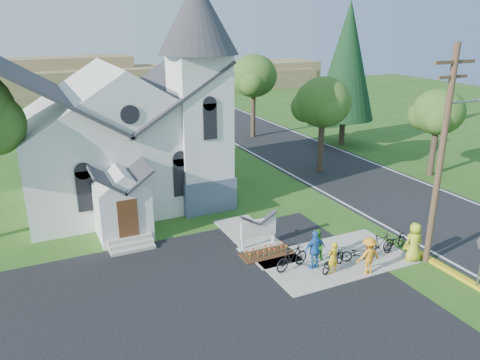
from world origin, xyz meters
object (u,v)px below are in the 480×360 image
bike_1 (292,257)px  bike_2 (358,253)px  bike_0 (333,259)px  cyclist_1 (316,245)px  cyclist_0 (333,257)px  bike_3 (380,244)px  utility_pole (443,151)px  bike_4 (395,241)px  church_sign (258,228)px  cyclist_2 (315,250)px  cyclist_4 (414,242)px  cyclist_3 (368,255)px

bike_1 → bike_2: 3.25m
bike_0 → cyclist_1: 1.08m
bike_2 → cyclist_0: bearing=124.2°
cyclist_1 → bike_3: (3.23, -0.74, -0.28)m
utility_pole → bike_4: bearing=114.2°
cyclist_0 → bike_3: 3.22m
cyclist_0 → church_sign: bearing=-74.4°
bike_0 → cyclist_2: cyclist_2 is taller
bike_4 → bike_1: bearing=69.6°
utility_pole → cyclist_1: utility_pole is taller
utility_pole → bike_1: (-6.21, 2.06, -4.78)m
bike_0 → cyclist_0: bearing=113.7°
church_sign → bike_0: 4.05m
church_sign → utility_pole: 9.18m
cyclist_1 → cyclist_4: size_ratio=0.83×
utility_pole → bike_2: (-3.05, 1.32, -4.93)m
utility_pole → bike_4: utility_pole is taller
bike_2 → cyclist_2: bearing=103.4°
cyclist_1 → bike_4: bearing=150.8°
bike_1 → cyclist_1: bearing=-96.3°
utility_pole → cyclist_4: bearing=155.7°
bike_0 → cyclist_4: cyclist_4 is taller
church_sign → cyclist_4: bearing=-36.7°
utility_pole → cyclist_1: 6.99m
bike_3 → cyclist_4: bearing=-143.6°
cyclist_0 → cyclist_3: 1.58m
cyclist_4 → bike_1: bearing=-9.4°
cyclist_1 → cyclist_2: cyclist_2 is taller
church_sign → bike_4: bearing=-28.6°
cyclist_1 → bike_2: (1.76, -0.90, -0.38)m
cyclist_2 → bike_3: (3.66, -0.20, -0.42)m
cyclist_1 → bike_1: 1.43m
church_sign → utility_pole: (6.56, -4.70, 4.38)m
cyclist_2 → bike_2: 2.28m
cyclist_0 → bike_3: cyclist_0 is taller
cyclist_2 → cyclist_4: (4.58, -1.38, 0.03)m
utility_pole → bike_0: size_ratio=5.35×
cyclist_2 → bike_4: bearing=177.5°
bike_3 → cyclist_0: bearing=97.5°
bike_4 → cyclist_3: bearing=99.4°
utility_pole → cyclist_0: 6.68m
bike_0 → cyclist_3: size_ratio=1.07×
cyclist_0 → bike_0: (0.22, 0.25, -0.28)m
bike_1 → cyclist_4: 5.83m
bike_2 → bike_0: bearing=116.5°
cyclist_2 → bike_3: bearing=176.9°
church_sign → cyclist_4: (5.90, -4.40, -0.02)m
bike_2 → church_sign: bearing=68.7°
cyclist_0 → cyclist_3: cyclist_3 is taller
bike_0 → bike_3: bike_3 is taller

